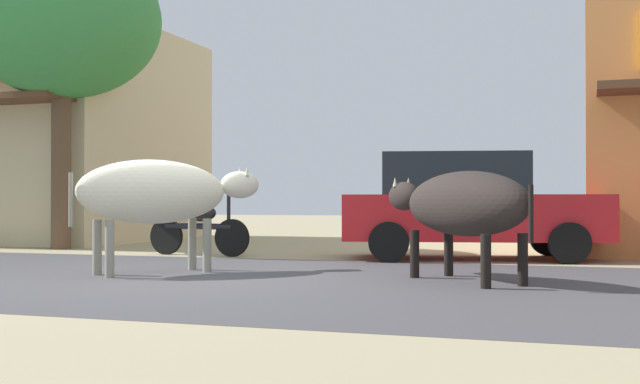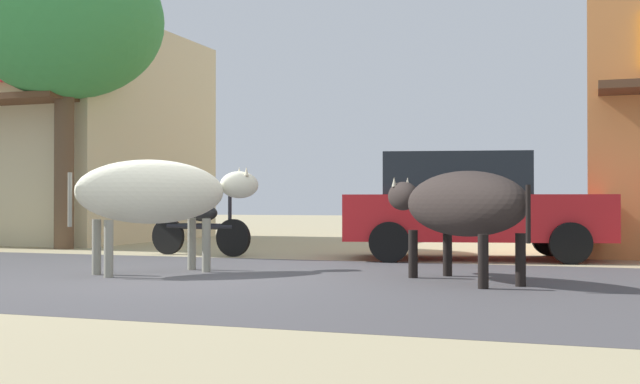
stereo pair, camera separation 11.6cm
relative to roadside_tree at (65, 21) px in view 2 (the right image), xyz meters
The scene contains 8 objects.
ground 7.83m from the roadside_tree, 41.55° to the right, with size 80.00×80.00×0.00m, color tan.
asphalt_road 7.83m from the roadside_tree, 41.55° to the right, with size 72.00×6.29×0.00m, color #464447.
storefront_left_cafe 5.49m from the roadside_tree, 143.22° to the left, with size 8.78×6.40×4.78m.
roadside_tree is the anchor object (origin of this frame).
parked_hatchback_car 8.36m from the roadside_tree, ahead, with size 4.25×2.57×1.64m.
parked_motorcycle 5.13m from the roadside_tree, 13.71° to the right, with size 1.88×0.29×1.05m.
cow_near_brown 6.70m from the roadside_tree, 42.27° to the right, with size 1.84×2.26×1.42m.
cow_far_dark 9.51m from the roadside_tree, 24.78° to the right, with size 2.15×2.13×1.24m.
Camera 2 is at (4.58, -8.37, 0.90)m, focal length 44.95 mm.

